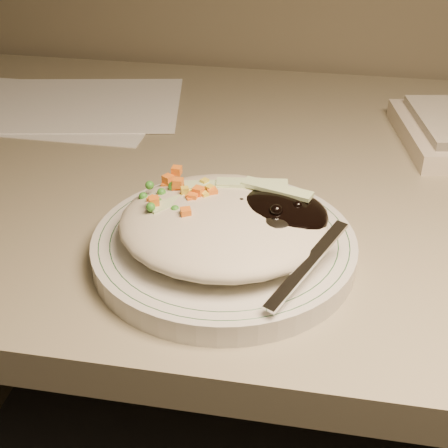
# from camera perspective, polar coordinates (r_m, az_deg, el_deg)

# --- Properties ---
(desk) EXTENTS (1.40, 0.70, 0.74)m
(desk) POSITION_cam_1_polar(r_m,az_deg,el_deg) (0.87, 8.35, -6.93)
(desk) COLOR gray
(desk) RESTS_ON ground
(plate) EXTENTS (0.25, 0.25, 0.02)m
(plate) POSITION_cam_1_polar(r_m,az_deg,el_deg) (0.59, 0.00, -2.13)
(plate) COLOR beige
(plate) RESTS_ON desk
(plate_rim) EXTENTS (0.24, 0.24, 0.00)m
(plate_rim) POSITION_cam_1_polar(r_m,az_deg,el_deg) (0.58, 0.00, -1.32)
(plate_rim) COLOR #144723
(plate_rim) RESTS_ON plate
(meal) EXTENTS (0.21, 0.19, 0.05)m
(meal) POSITION_cam_1_polar(r_m,az_deg,el_deg) (0.57, 0.41, 0.39)
(meal) COLOR #BFB49A
(meal) RESTS_ON plate
(papers) EXTENTS (0.34, 0.26, 0.00)m
(papers) POSITION_cam_1_polar(r_m,az_deg,el_deg) (0.95, -14.10, 10.40)
(papers) COLOR white
(papers) RESTS_ON desk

